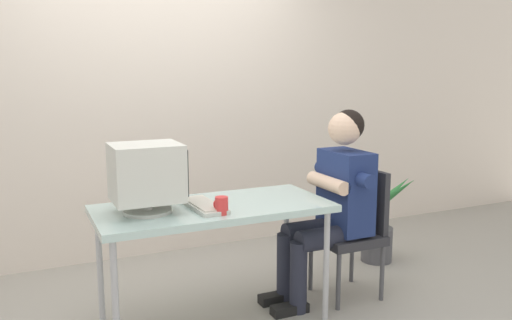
% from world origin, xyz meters
% --- Properties ---
extents(wall_back, '(8.00, 0.10, 3.00)m').
position_xyz_m(wall_back, '(0.30, 1.40, 1.50)').
color(wall_back, beige).
rests_on(wall_back, ground_plane).
extents(desk, '(1.38, 0.64, 0.73)m').
position_xyz_m(desk, '(0.00, 0.00, 0.68)').
color(desk, '#B7B7BC').
rests_on(desk, ground_plane).
extents(crt_monitor, '(0.39, 0.32, 0.39)m').
position_xyz_m(crt_monitor, '(-0.39, -0.00, 0.95)').
color(crt_monitor, silver).
rests_on(crt_monitor, desk).
extents(keyboard, '(0.17, 0.42, 0.03)m').
position_xyz_m(keyboard, '(-0.07, -0.03, 0.75)').
color(keyboard, silver).
rests_on(keyboard, desk).
extents(office_chair, '(0.40, 0.40, 0.86)m').
position_xyz_m(office_chair, '(1.01, -0.01, 0.48)').
color(office_chair, '#4C4C51').
rests_on(office_chair, ground_plane).
extents(person_seated, '(0.69, 0.58, 1.27)m').
position_xyz_m(person_seated, '(0.83, -0.01, 0.70)').
color(person_seated, navy).
rests_on(person_seated, ground_plane).
extents(potted_plant, '(0.72, 0.62, 0.77)m').
position_xyz_m(potted_plant, '(1.55, 0.43, 0.33)').
color(potted_plant, '#4C4C51').
rests_on(potted_plant, ground_plane).
extents(desk_mug, '(0.07, 0.08, 0.10)m').
position_xyz_m(desk_mug, '(-0.03, -0.20, 0.78)').
color(desk_mug, red).
rests_on(desk_mug, desk).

